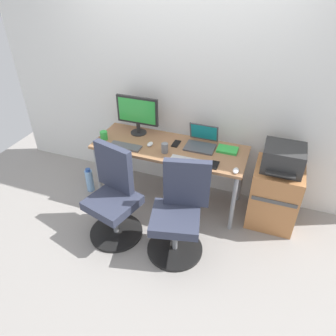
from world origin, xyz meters
name	(u,v)px	position (x,y,z in m)	size (l,w,h in m)	color
ground_plane	(169,198)	(0.00, 0.00, 0.00)	(5.28, 5.28, 0.00)	gray
back_wall	(182,80)	(0.00, 0.38, 1.30)	(4.40, 0.04, 2.60)	white
desk	(170,152)	(0.00, 0.00, 0.64)	(1.63, 0.60, 0.71)	#996B47
office_chair_left	(114,198)	(-0.34, -0.67, 0.42)	(0.54, 0.54, 0.94)	black
office_chair_right	(179,214)	(0.33, -0.67, 0.42)	(0.54, 0.54, 0.94)	black
side_cabinet	(274,195)	(1.14, 0.04, 0.34)	(0.47, 0.49, 0.67)	#B77542
printer	(283,158)	(1.14, 0.04, 0.79)	(0.38, 0.40, 0.24)	#2D2D2D
water_bottle_on_floor	(90,180)	(-0.95, -0.19, 0.15)	(0.09, 0.09, 0.31)	#8CBFF2
desktop_monitor	(137,113)	(-0.43, 0.16, 0.96)	(0.48, 0.18, 0.43)	#262626
open_laptop	(202,141)	(0.31, 0.13, 0.76)	(0.31, 0.28, 0.22)	#4C4C51
keyboard_by_monitor	(125,146)	(-0.44, -0.18, 0.72)	(0.34, 0.12, 0.02)	#515156
keyboard_by_laptop	(187,161)	(0.26, -0.22, 0.72)	(0.34, 0.12, 0.02)	#B7B7B7
mouse_by_monitor	(150,144)	(-0.20, -0.05, 0.72)	(0.06, 0.10, 0.03)	silver
mouse_by_laptop	(236,171)	(0.74, -0.23, 0.72)	(0.06, 0.10, 0.03)	silver
coffee_mug	(104,135)	(-0.73, -0.10, 0.75)	(0.08, 0.08, 0.09)	green
pen_cup	(165,148)	(-0.01, -0.13, 0.76)	(0.07, 0.07, 0.10)	slate
phone_near_monitor	(176,144)	(0.05, 0.07, 0.71)	(0.07, 0.14, 0.01)	black
phone_near_laptop	(215,165)	(0.53, -0.19, 0.71)	(0.07, 0.14, 0.01)	black
notebook	(227,150)	(0.59, 0.12, 0.72)	(0.21, 0.15, 0.03)	green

